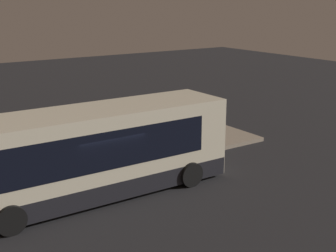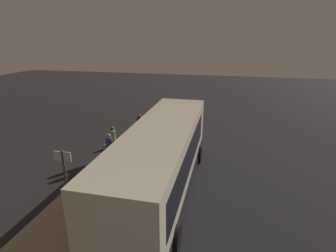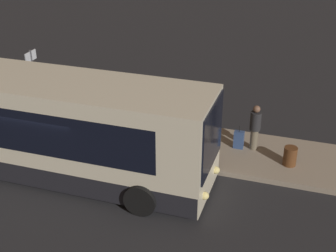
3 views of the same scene
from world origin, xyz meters
name	(u,v)px [view 2 (image 2 of 3)]	position (x,y,z in m)	size (l,w,h in m)	color
ground	(168,189)	(0.00, 0.00, 0.00)	(80.00, 80.00, 0.00)	#232326
platform	(108,180)	(0.00, 3.10, 0.10)	(20.00, 3.00, 0.19)	gray
bus_lead	(162,161)	(-0.36, 0.22, 1.63)	(10.83, 2.89, 3.27)	beige
passenger_boarding	(112,139)	(2.67, 4.00, 1.18)	(0.62, 0.54, 1.80)	silver
passenger_waiting	(109,146)	(1.95, 3.89, 1.06)	(0.50, 0.62, 1.62)	gray
passenger_with_bags	(140,125)	(5.86, 3.40, 1.09)	(0.52, 0.52, 1.66)	#6B604C
suitcase	(139,135)	(5.35, 3.28, 0.52)	(0.35, 0.20, 0.89)	#334C7F
sign_post	(65,176)	(-2.85, 3.40, 1.88)	(0.10, 0.70, 2.75)	#4C4C51
trash_bin	(155,127)	(7.18, 2.69, 0.52)	(0.44, 0.44, 0.65)	#593319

